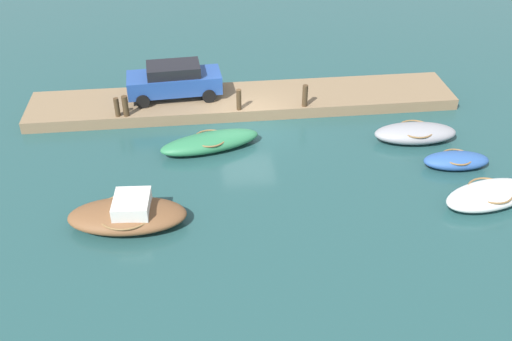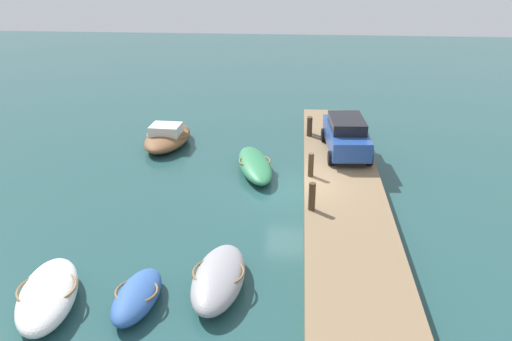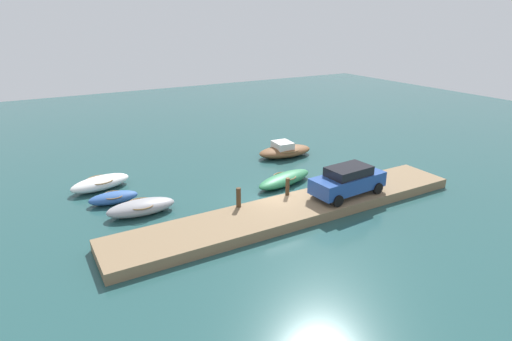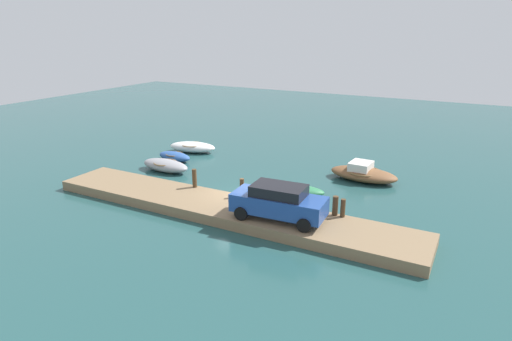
{
  "view_description": "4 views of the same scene",
  "coord_description": "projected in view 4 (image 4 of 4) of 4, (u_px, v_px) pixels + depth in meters",
  "views": [
    {
      "loc": [
        2.24,
        23.06,
        13.35
      ],
      "look_at": [
        0.12,
        4.46,
        0.51
      ],
      "focal_mm": 40.57,
      "sensor_mm": 36.0,
      "label": 1
    },
    {
      "loc": [
        -20.43,
        0.03,
        9.52
      ],
      "look_at": [
        -0.63,
        1.64,
        1.12
      ],
      "focal_mm": 37.74,
      "sensor_mm": 36.0,
      "label": 2
    },
    {
      "loc": [
        -11.95,
        -18.38,
        9.97
      ],
      "look_at": [
        0.05,
        2.45,
        1.09
      ],
      "focal_mm": 29.38,
      "sensor_mm": 36.0,
      "label": 3
    },
    {
      "loc": [
        11.22,
        -19.3,
        9.1
      ],
      "look_at": [
        -0.15,
        1.92,
        1.21
      ],
      "focal_mm": 30.58,
      "sensor_mm": 36.0,
      "label": 4
    }
  ],
  "objects": [
    {
      "name": "dock_platform",
      "position": [
        224.0,
        209.0,
        22.36
      ],
      "size": [
        20.37,
        3.15,
        0.54
      ],
      "primitive_type": "cube",
      "color": "#846B4C",
      "rests_on": "ground_plane"
    },
    {
      "name": "mooring_post_east",
      "position": [
        343.0,
        208.0,
        20.62
      ],
      "size": [
        0.23,
        0.23,
        0.89
      ],
      "primitive_type": "cylinder",
      "color": "#47331E",
      "rests_on": "dock_platform"
    },
    {
      "name": "motorboat_brown",
      "position": [
        363.0,
        173.0,
        27.21
      ],
      "size": [
        4.34,
        2.31,
        1.16
      ],
      "rotation": [
        0.0,
        0.0,
        -0.06
      ],
      "color": "brown",
      "rests_on": "ground_plane"
    },
    {
      "name": "rowboat_white",
      "position": [
        192.0,
        147.0,
        33.44
      ],
      "size": [
        3.89,
        2.37,
        0.79
      ],
      "rotation": [
        0.0,
        0.0,
        0.23
      ],
      "color": "white",
      "rests_on": "ground_plane"
    },
    {
      "name": "dinghy_blue",
      "position": [
        175.0,
        156.0,
        31.28
      ],
      "size": [
        2.76,
        1.32,
        0.64
      ],
      "rotation": [
        0.0,
        0.0,
        -0.06
      ],
      "color": "#2D569E",
      "rests_on": "ground_plane"
    },
    {
      "name": "parked_car",
      "position": [
        279.0,
        201.0,
        20.28
      ],
      "size": [
        4.5,
        2.15,
        1.67
      ],
      "rotation": [
        0.0,
        0.0,
        0.06
      ],
      "color": "#234793",
      "rests_on": "dock_platform"
    },
    {
      "name": "rowboat_green",
      "position": [
        286.0,
        190.0,
        24.7
      ],
      "size": [
        4.53,
        2.35,
        0.72
      ],
      "rotation": [
        0.0,
        0.0,
        0.24
      ],
      "color": "#2D7A4C",
      "rests_on": "ground_plane"
    },
    {
      "name": "mooring_post_mid_east",
      "position": [
        335.0,
        206.0,
        20.78
      ],
      "size": [
        0.27,
        0.27,
        0.97
      ],
      "primitive_type": "cylinder",
      "color": "#47331E",
      "rests_on": "dock_platform"
    },
    {
      "name": "rowboat_grey",
      "position": [
        165.0,
        165.0,
        28.98
      ],
      "size": [
        3.67,
        1.65,
        0.79
      ],
      "rotation": [
        0.0,
        0.0,
        -0.05
      ],
      "color": "#939399",
      "rests_on": "ground_plane"
    },
    {
      "name": "ground_plane",
      "position": [
        242.0,
        201.0,
        24.03
      ],
      "size": [
        84.0,
        84.0,
        0.0
      ],
      "primitive_type": "plane",
      "color": "#234C4C"
    },
    {
      "name": "mooring_post_mid_west",
      "position": [
        242.0,
        188.0,
        23.08
      ],
      "size": [
        0.23,
        0.23,
        1.01
      ],
      "primitive_type": "cylinder",
      "color": "#47331E",
      "rests_on": "dock_platform"
    },
    {
      "name": "mooring_post_west",
      "position": [
        194.0,
        178.0,
        24.46
      ],
      "size": [
        0.25,
        0.25,
        1.05
      ],
      "primitive_type": "cylinder",
      "color": "#47331E",
      "rests_on": "dock_platform"
    }
  ]
}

